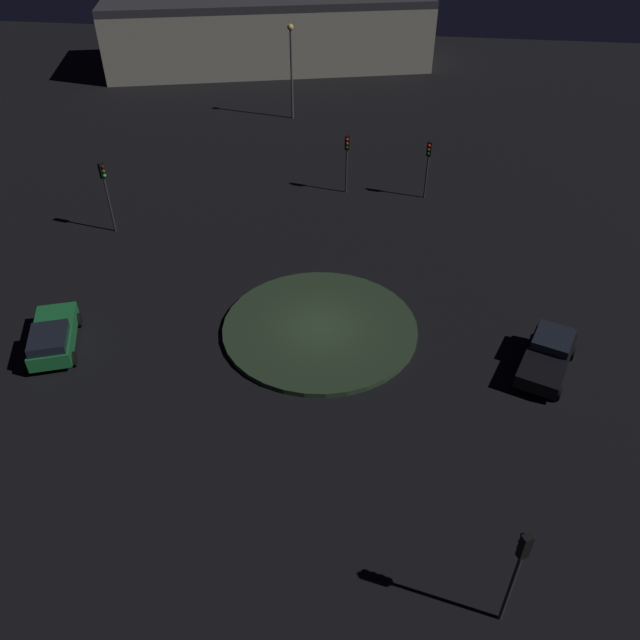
{
  "coord_description": "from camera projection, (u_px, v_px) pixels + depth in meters",
  "views": [
    {
      "loc": [
        23.74,
        3.39,
        19.14
      ],
      "look_at": [
        0.0,
        0.0,
        0.6
      ],
      "focal_mm": 35.05,
      "sensor_mm": 36.0,
      "label": 1
    }
  ],
  "objects": [
    {
      "name": "store_building",
      "position": [
        268.0,
        30.0,
        64.58
      ],
      "size": [
        19.65,
        34.22,
        6.75
      ],
      "rotation": [
        0.0,
        0.0,
        4.99
      ],
      "color": "#ADA893",
      "rests_on": "ground_plane"
    },
    {
      "name": "streetlamp_west",
      "position": [
        291.0,
        59.0,
        50.9
      ],
      "size": [
        0.51,
        0.51,
        7.53
      ],
      "color": "#4C4C51",
      "rests_on": "ground_plane"
    },
    {
      "name": "roundabout_island",
      "position": [
        320.0,
        328.0,
        30.6
      ],
      "size": [
        9.53,
        9.53,
        0.25
      ],
      "primitive_type": "cylinder",
      "color": "#263823",
      "rests_on": "ground_plane"
    },
    {
      "name": "traffic_light_west",
      "position": [
        428.0,
        159.0,
        40.26
      ],
      "size": [
        0.39,
        0.35,
        3.86
      ],
      "rotation": [
        0.0,
        0.0,
        -0.31
      ],
      "color": "#2D2D2D",
      "rests_on": "ground_plane"
    },
    {
      "name": "car_green",
      "position": [
        53.0,
        336.0,
        29.0
      ],
      "size": [
        4.53,
        3.22,
        1.51
      ],
      "rotation": [
        0.0,
        0.0,
        3.51
      ],
      "color": "#1E7238",
      "rests_on": "ground_plane"
    },
    {
      "name": "ground_plane",
      "position": [
        320.0,
        330.0,
        30.68
      ],
      "size": [
        117.75,
        117.75,
        0.0
      ],
      "primitive_type": "plane",
      "color": "black"
    },
    {
      "name": "traffic_light_west_near",
      "position": [
        347.0,
        153.0,
        40.88
      ],
      "size": [
        0.36,
        0.31,
        3.94
      ],
      "rotation": [
        0.0,
        0.0,
        0.03
      ],
      "color": "#2D2D2D",
      "rests_on": "ground_plane"
    },
    {
      "name": "traffic_light_northeast",
      "position": [
        518.0,
        562.0,
        17.46
      ],
      "size": [
        0.4,
        0.37,
        4.36
      ],
      "rotation": [
        0.0,
        0.0,
        -2.63
      ],
      "color": "#2D2D2D",
      "rests_on": "ground_plane"
    },
    {
      "name": "car_black",
      "position": [
        547.0,
        356.0,
        27.97
      ],
      "size": [
        4.51,
        3.2,
        1.39
      ],
      "rotation": [
        0.0,
        0.0,
        -0.36
      ],
      "color": "black",
      "rests_on": "ground_plane"
    },
    {
      "name": "traffic_light_southwest",
      "position": [
        105.0,
        184.0,
        36.48
      ],
      "size": [
        0.37,
        0.4,
        4.4
      ],
      "rotation": [
        0.0,
        0.0,
        1.05
      ],
      "color": "#2D2D2D",
      "rests_on": "ground_plane"
    }
  ]
}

